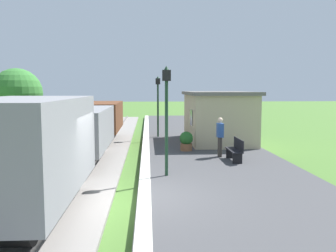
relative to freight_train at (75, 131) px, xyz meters
name	(u,v)px	position (x,y,z in m)	size (l,w,h in m)	color
ground_plane	(130,205)	(2.40, -4.73, -1.51)	(160.00, 160.00, 0.00)	#47702D
platform_slab	(244,199)	(5.60, -4.73, -1.38)	(6.00, 60.00, 0.25)	#424244
platform_edge_stripe	(144,196)	(2.80, -4.73, -1.25)	(0.36, 60.00, 0.01)	silver
track_ballast	(42,204)	(0.00, -4.73, -1.45)	(3.80, 60.00, 0.12)	gray
rail_near	(68,199)	(0.72, -4.73, -1.32)	(0.07, 60.00, 0.14)	slate
rail_far	(14,200)	(-0.72, -4.73, -1.32)	(0.07, 60.00, 0.14)	slate
freight_train	(75,131)	(0.00, 0.00, 0.00)	(2.50, 19.40, 2.72)	gray
station_hut	(218,116)	(6.80, 5.51, 0.15)	(3.50, 5.80, 2.78)	tan
bench_near_hut	(236,149)	(6.49, 0.02, -0.78)	(0.42, 1.50, 0.91)	black
person_waiting	(220,135)	(6.02, 0.92, -0.32)	(0.26, 0.39, 1.71)	#38332D
potted_planter	(186,141)	(4.73, 2.58, -0.78)	(0.64, 0.64, 0.92)	brown
lamp_post_near	(166,101)	(3.53, -2.39, 1.30)	(0.28, 0.28, 3.70)	#193823
lamp_post_far	(158,95)	(3.53, 7.73, 1.30)	(0.28, 0.28, 3.70)	#193823
tree_trackside_far	(17,93)	(-4.80, 7.52, 1.40)	(2.94, 2.94, 4.39)	#4C3823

